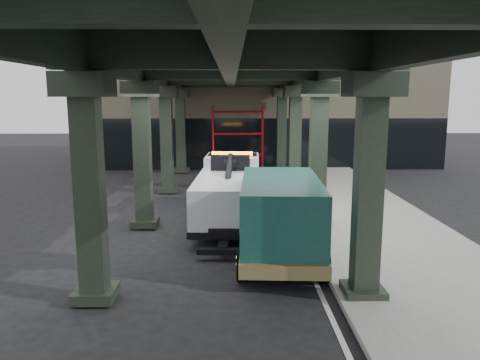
{
  "coord_description": "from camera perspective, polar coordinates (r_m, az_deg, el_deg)",
  "views": [
    {
      "loc": [
        -0.34,
        -13.87,
        4.5
      ],
      "look_at": [
        -0.08,
        1.84,
        1.7
      ],
      "focal_mm": 35.0,
      "sensor_mm": 36.0,
      "label": 1
    }
  ],
  "objects": [
    {
      "name": "ground",
      "position": [
        14.59,
        0.43,
        -7.87
      ],
      "size": [
        90.0,
        90.0,
        0.0
      ],
      "primitive_type": "plane",
      "color": "black",
      "rests_on": "ground"
    },
    {
      "name": "viaduct",
      "position": [
        15.9,
        -1.2,
        13.56
      ],
      "size": [
        7.4,
        32.0,
        6.4
      ],
      "color": "black",
      "rests_on": "ground"
    },
    {
      "name": "sidewalk",
      "position": [
        17.18,
        15.51,
        -5.21
      ],
      "size": [
        5.0,
        40.0,
        0.15
      ],
      "primitive_type": "cube",
      "color": "gray",
      "rests_on": "ground"
    },
    {
      "name": "building",
      "position": [
        33.96,
        3.03,
        9.24
      ],
      "size": [
        22.0,
        10.0,
        8.0
      ],
      "primitive_type": "cube",
      "color": "#C6B793",
      "rests_on": "ground"
    },
    {
      "name": "scaffolding",
      "position": [
        28.62,
        -0.27,
        5.3
      ],
      "size": [
        3.08,
        0.88,
        4.0
      ],
      "color": "red",
      "rests_on": "ground"
    },
    {
      "name": "lane_stripe",
      "position": [
        16.62,
        6.16,
        -5.65
      ],
      "size": [
        0.12,
        38.0,
        0.01
      ],
      "primitive_type": "cube",
      "color": "silver",
      "rests_on": "ground"
    },
    {
      "name": "tow_truck",
      "position": [
        17.16,
        -1.2,
        -0.97
      ],
      "size": [
        2.52,
        7.64,
        2.47
      ],
      "rotation": [
        0.0,
        0.0,
        -0.05
      ],
      "color": "black",
      "rests_on": "ground"
    },
    {
      "name": "towed_van",
      "position": [
        13.23,
        4.88,
        -4.21
      ],
      "size": [
        2.54,
        5.79,
        2.3
      ],
      "rotation": [
        0.0,
        0.0,
        -0.05
      ],
      "color": "#134740",
      "rests_on": "ground"
    }
  ]
}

